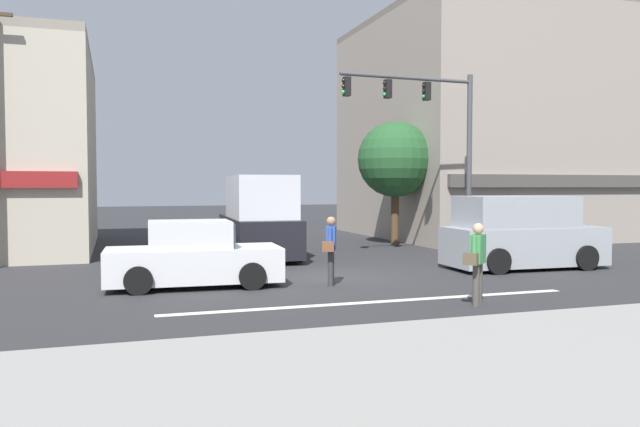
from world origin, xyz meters
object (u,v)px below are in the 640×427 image
Objects in this scene: van_crossing_leftbound at (521,234)px; sedan_crossing_rightbound at (193,257)px; traffic_light_mast at (436,129)px; pedestrian_foreground_with_bag at (477,259)px; pedestrian_mid_crossing at (331,246)px; street_tree at (395,160)px; box_truck_approaching_near at (259,220)px.

sedan_crossing_rightbound is (-9.49, -0.31, -0.29)m from van_crossing_leftbound.
traffic_light_mast is 3.71× the size of pedestrian_foreground_with_bag.
sedan_crossing_rightbound is at bearing 164.38° from pedestrian_mid_crossing.
pedestrian_foreground_with_bag is (-3.89, -12.13, -2.50)m from street_tree.
street_tree is 1.19× the size of sedan_crossing_rightbound.
street_tree reaches higher than sedan_crossing_rightbound.
van_crossing_leftbound is 9.50m from sedan_crossing_rightbound.
pedestrian_mid_crossing is (0.33, -6.36, -0.30)m from box_truck_approaching_near.
sedan_crossing_rightbound is at bearing -138.75° from street_tree.
van_crossing_leftbound is 6.29m from pedestrian_foreground_with_bag.
traffic_light_mast reaches higher than pedestrian_mid_crossing.
sedan_crossing_rightbound is 0.73× the size of box_truck_approaching_near.
pedestrian_foreground_with_bag is (2.28, -9.70, -0.30)m from box_truck_approaching_near.
traffic_light_mast is 4.79m from van_crossing_leftbound.
traffic_light_mast is at bearing 106.22° from van_crossing_leftbound.
traffic_light_mast is at bearing -96.65° from street_tree.
box_truck_approaching_near reaches higher than van_crossing_leftbound.
sedan_crossing_rightbound is 3.31m from pedestrian_mid_crossing.
box_truck_approaching_near is (-6.64, 5.16, 0.25)m from van_crossing_leftbound.
van_crossing_leftbound is at bearing 46.12° from pedestrian_foreground_with_bag.
van_crossing_leftbound is 2.80× the size of pedestrian_mid_crossing.
pedestrian_mid_crossing is (-5.34, -4.54, -3.35)m from traffic_light_mast.
box_truck_approaching_near is (-6.17, -2.43, -2.20)m from street_tree.
van_crossing_leftbound is at bearing 10.78° from pedestrian_mid_crossing.
pedestrian_foreground_with_bag is at bearing -39.48° from sedan_crossing_rightbound.
box_truck_approaching_near is at bearing 162.17° from traffic_light_mast.
street_tree is 1.07× the size of van_crossing_leftbound.
pedestrian_foreground_with_bag is (-3.39, -7.87, -3.35)m from traffic_light_mast.
box_truck_approaching_near is 9.97m from pedestrian_foreground_with_bag.
van_crossing_leftbound is at bearing -37.85° from box_truck_approaching_near.
street_tree is 6.99m from box_truck_approaching_near.
pedestrian_foreground_with_bag reaches higher than sedan_crossing_rightbound.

